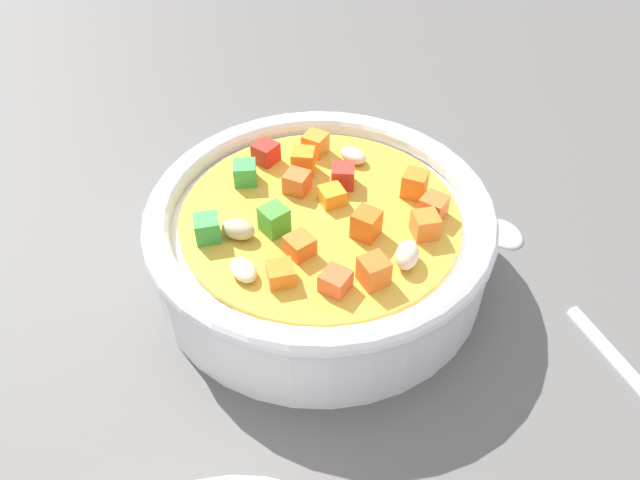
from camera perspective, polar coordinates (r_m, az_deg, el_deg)
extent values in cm
cube|color=#565451|center=(40.64, 0.00, -3.69)|extent=(140.00, 140.00, 2.00)
cylinder|color=white|center=(38.36, 0.00, -0.47)|extent=(20.36, 20.36, 4.37)
torus|color=white|center=(36.55, 0.00, 2.53)|extent=(20.75, 20.75, 1.61)
cylinder|color=gold|center=(36.74, 0.00, 2.20)|extent=(16.64, 16.64, 0.40)
cube|color=orange|center=(37.10, 1.08, 4.10)|extent=(1.89, 1.89, 1.00)
cube|color=red|center=(40.46, -5.00, 8.01)|extent=(1.87, 1.87, 1.29)
ellipsoid|color=beige|center=(40.50, 3.07, 7.78)|extent=(2.29, 2.15, 0.85)
ellipsoid|color=#C6B98C|center=(35.07, -7.53, 0.98)|extent=(2.12, 1.57, 1.12)
cube|color=orange|center=(34.83, 4.28, 1.48)|extent=(1.81, 1.81, 1.61)
cube|color=green|center=(35.09, -4.24, 1.88)|extent=(1.95, 1.95, 1.62)
cube|color=orange|center=(39.29, -1.56, 7.24)|extent=(1.42, 1.42, 1.61)
cube|color=orange|center=(32.46, -3.66, -3.11)|extent=(1.79, 1.79, 1.04)
cube|color=#E5592C|center=(32.01, 1.43, -3.80)|extent=(1.82, 1.82, 1.10)
ellipsoid|color=beige|center=(33.51, 8.02, -1.38)|extent=(1.49, 2.08, 1.29)
cube|color=orange|center=(33.82, -1.88, -0.51)|extent=(1.95, 1.95, 1.14)
cube|color=green|center=(38.83, -6.91, 6.15)|extent=(1.66, 1.66, 1.35)
cube|color=green|center=(35.18, -10.34, 1.07)|extent=(1.78, 1.78, 1.42)
cube|color=orange|center=(35.34, 9.65, 1.39)|extent=(1.77, 1.77, 1.40)
ellipsoid|color=beige|center=(33.00, -7.06, -2.75)|extent=(2.21, 2.26, 0.79)
cube|color=red|center=(38.33, 2.13, 5.91)|extent=(1.48, 1.48, 1.36)
cube|color=#D66020|center=(32.30, 4.96, -2.86)|extent=(1.93, 1.93, 1.55)
cube|color=orange|center=(37.95, 8.70, 5.13)|extent=(1.66, 1.66, 1.56)
cube|color=orange|center=(37.90, -2.14, 5.34)|extent=(1.70, 1.70, 1.28)
cube|color=orange|center=(41.05, -0.44, 8.85)|extent=(1.80, 1.80, 1.39)
cube|color=orange|center=(36.67, 10.40, 3.03)|extent=(1.85, 1.85, 1.32)
ellipsoid|color=silver|center=(43.77, 16.61, 0.92)|extent=(3.62, 3.91, 0.89)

